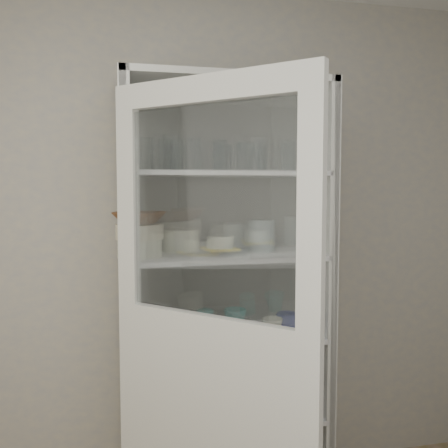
{
  "coord_description": "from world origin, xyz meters",
  "views": [
    {
      "loc": [
        -0.35,
        -1.09,
        1.59
      ],
      "look_at": [
        0.2,
        1.27,
        1.41
      ],
      "focal_mm": 40.0,
      "sensor_mm": 36.0,
      "label": 1
    }
  ],
  "objects_px": {
    "grey_bowl_stack": "(262,236)",
    "mug_white": "(272,328)",
    "measuring_cups": "(177,335)",
    "cream_dish": "(166,414)",
    "plate_stack_back": "(181,240)",
    "tin_box": "(260,402)",
    "cupboard_door": "(210,374)",
    "teal_jar": "(205,322)",
    "cream_bowl": "(140,231)",
    "white_canister": "(147,323)",
    "goblet_1": "(222,155)",
    "mug_teal": "(235,319)",
    "terracotta_bowl": "(140,218)",
    "goblet_0": "(187,153)",
    "mug_blue": "(288,323)",
    "white_ramekin": "(220,242)",
    "plate_stack_front": "(140,248)",
    "goblet_2": "(242,156)",
    "glass_platter": "(220,252)",
    "pantry_cabinet": "(221,314)",
    "yellow_trivet": "(220,249)",
    "goblet_3": "(284,156)"
  },
  "relations": [
    {
      "from": "cream_bowl",
      "to": "goblet_3",
      "type": "bearing_deg",
      "value": 7.94
    },
    {
      "from": "goblet_1",
      "to": "mug_teal",
      "type": "distance_m",
      "value": 0.84
    },
    {
      "from": "goblet_1",
      "to": "mug_white",
      "type": "height_order",
      "value": "goblet_1"
    },
    {
      "from": "plate_stack_front",
      "to": "teal_jar",
      "type": "relative_size",
      "value": 1.97
    },
    {
      "from": "terracotta_bowl",
      "to": "cream_dish",
      "type": "xyz_separation_m",
      "value": [
        0.11,
        -0.02,
        -0.95
      ]
    },
    {
      "from": "goblet_0",
      "to": "plate_stack_front",
      "type": "height_order",
      "value": "goblet_0"
    },
    {
      "from": "pantry_cabinet",
      "to": "tin_box",
      "type": "bearing_deg",
      "value": -19.94
    },
    {
      "from": "goblet_2",
      "to": "grey_bowl_stack",
      "type": "xyz_separation_m",
      "value": [
        0.09,
        -0.06,
        -0.4
      ]
    },
    {
      "from": "cream_bowl",
      "to": "grey_bowl_stack",
      "type": "bearing_deg",
      "value": 4.34
    },
    {
      "from": "glass_platter",
      "to": "white_ramekin",
      "type": "xyz_separation_m",
      "value": [
        0.0,
        0.0,
        0.05
      ]
    },
    {
      "from": "cream_bowl",
      "to": "cream_dish",
      "type": "distance_m",
      "value": 0.89
    },
    {
      "from": "grey_bowl_stack",
      "to": "teal_jar",
      "type": "xyz_separation_m",
      "value": [
        -0.29,
        0.02,
        -0.43
      ]
    },
    {
      "from": "mug_teal",
      "to": "mug_white",
      "type": "xyz_separation_m",
      "value": [
        0.14,
        -0.16,
        -0.01
      ]
    },
    {
      "from": "plate_stack_back",
      "to": "tin_box",
      "type": "bearing_deg",
      "value": -19.81
    },
    {
      "from": "pantry_cabinet",
      "to": "cupboard_door",
      "type": "height_order",
      "value": "pantry_cabinet"
    },
    {
      "from": "plate_stack_front",
      "to": "yellow_trivet",
      "type": "relative_size",
      "value": 1.34
    },
    {
      "from": "plate_stack_back",
      "to": "teal_jar",
      "type": "height_order",
      "value": "plate_stack_back"
    },
    {
      "from": "goblet_3",
      "to": "glass_platter",
      "type": "distance_m",
      "value": 0.6
    },
    {
      "from": "plate_stack_back",
      "to": "mug_teal",
      "type": "xyz_separation_m",
      "value": [
        0.26,
        -0.09,
        -0.4
      ]
    },
    {
      "from": "plate_stack_back",
      "to": "tin_box",
      "type": "relative_size",
      "value": 0.98
    },
    {
      "from": "cream_bowl",
      "to": "mug_blue",
      "type": "distance_m",
      "value": 0.87
    },
    {
      "from": "cream_bowl",
      "to": "white_canister",
      "type": "bearing_deg",
      "value": 38.85
    },
    {
      "from": "yellow_trivet",
      "to": "teal_jar",
      "type": "relative_size",
      "value": 1.48
    },
    {
      "from": "plate_stack_front",
      "to": "terracotta_bowl",
      "type": "relative_size",
      "value": 0.87
    },
    {
      "from": "goblet_2",
      "to": "tin_box",
      "type": "xyz_separation_m",
      "value": [
        0.07,
        -0.09,
        -1.25
      ]
    },
    {
      "from": "white_ramekin",
      "to": "cream_dish",
      "type": "xyz_separation_m",
      "value": [
        -0.28,
        -0.05,
        -0.82
      ]
    },
    {
      "from": "cupboard_door",
      "to": "cream_dish",
      "type": "relative_size",
      "value": 9.11
    },
    {
      "from": "plate_stack_back",
      "to": "cream_dish",
      "type": "relative_size",
      "value": 0.88
    },
    {
      "from": "cupboard_door",
      "to": "goblet_1",
      "type": "height_order",
      "value": "cupboard_door"
    },
    {
      "from": "goblet_2",
      "to": "white_canister",
      "type": "distance_m",
      "value": 0.95
    },
    {
      "from": "mug_blue",
      "to": "mug_white",
      "type": "distance_m",
      "value": 0.12
    },
    {
      "from": "goblet_3",
      "to": "white_canister",
      "type": "relative_size",
      "value": 1.17
    },
    {
      "from": "grey_bowl_stack",
      "to": "white_canister",
      "type": "xyz_separation_m",
      "value": [
        -0.58,
        -0.02,
        -0.41
      ]
    },
    {
      "from": "goblet_3",
      "to": "white_ramekin",
      "type": "distance_m",
      "value": 0.56
    },
    {
      "from": "goblet_3",
      "to": "mug_white",
      "type": "bearing_deg",
      "value": -121.42
    },
    {
      "from": "glass_platter",
      "to": "white_canister",
      "type": "height_order",
      "value": "glass_platter"
    },
    {
      "from": "pantry_cabinet",
      "to": "grey_bowl_stack",
      "type": "distance_m",
      "value": 0.45
    },
    {
      "from": "terracotta_bowl",
      "to": "tin_box",
      "type": "bearing_deg",
      "value": 1.95
    },
    {
      "from": "grey_bowl_stack",
      "to": "cream_dish",
      "type": "height_order",
      "value": "grey_bowl_stack"
    },
    {
      "from": "plate_stack_back",
      "to": "cream_dish",
      "type": "height_order",
      "value": "plate_stack_back"
    },
    {
      "from": "grey_bowl_stack",
      "to": "mug_white",
      "type": "bearing_deg",
      "value": -84.82
    },
    {
      "from": "mug_blue",
      "to": "teal_jar",
      "type": "height_order",
      "value": "teal_jar"
    },
    {
      "from": "cupboard_door",
      "to": "plate_stack_back",
      "type": "height_order",
      "value": "cupboard_door"
    },
    {
      "from": "goblet_1",
      "to": "white_canister",
      "type": "height_order",
      "value": "goblet_1"
    },
    {
      "from": "white_ramekin",
      "to": "cream_dish",
      "type": "height_order",
      "value": "white_ramekin"
    },
    {
      "from": "goblet_1",
      "to": "plate_stack_back",
      "type": "relative_size",
      "value": 0.9
    },
    {
      "from": "plate_stack_front",
      "to": "mug_white",
      "type": "relative_size",
      "value": 2.05
    },
    {
      "from": "grey_bowl_stack",
      "to": "measuring_cups",
      "type": "height_order",
      "value": "grey_bowl_stack"
    },
    {
      "from": "measuring_cups",
      "to": "cream_dish",
      "type": "xyz_separation_m",
      "value": [
        -0.06,
        0.01,
        -0.39
      ]
    },
    {
      "from": "goblet_0",
      "to": "measuring_cups",
      "type": "xyz_separation_m",
      "value": [
        -0.08,
        -0.14,
        -0.87
      ]
    }
  ]
}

